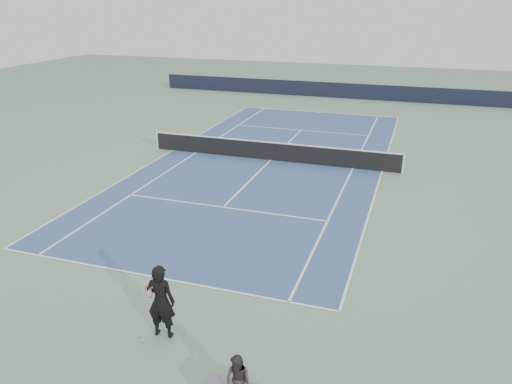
% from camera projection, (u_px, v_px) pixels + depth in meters
% --- Properties ---
extents(ground, '(80.00, 80.00, 0.00)m').
position_uv_depth(ground, '(271.00, 160.00, 25.10)').
color(ground, slate).
extents(court_surface, '(10.97, 23.77, 0.01)m').
position_uv_depth(court_surface, '(271.00, 160.00, 25.10)').
color(court_surface, '#354E7F').
rests_on(court_surface, ground).
extents(tennis_net, '(12.90, 0.10, 1.07)m').
position_uv_depth(tennis_net, '(271.00, 151.00, 24.92)').
color(tennis_net, silver).
rests_on(tennis_net, ground).
extents(windscreen_far, '(30.00, 0.25, 1.20)m').
position_uv_depth(windscreen_far, '(335.00, 90.00, 40.68)').
color(windscreen_far, black).
rests_on(windscreen_far, ground).
extents(tennis_player, '(0.83, 0.58, 1.91)m').
position_uv_depth(tennis_player, '(161.00, 301.00, 11.77)').
color(tennis_player, black).
rests_on(tennis_player, ground).
extents(tennis_ball, '(0.07, 0.07, 0.07)m').
position_uv_depth(tennis_ball, '(143.00, 340.00, 11.87)').
color(tennis_ball, '#B8D92C').
rests_on(tennis_ball, ground).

